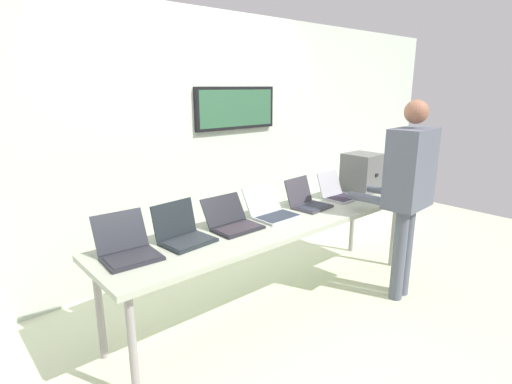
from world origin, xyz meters
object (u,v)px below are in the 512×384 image
Objects in this scene: laptop_station_1 at (183,233)px; laptop_station_5 at (337,192)px; workbench at (278,225)px; laptop_station_0 at (127,248)px; equipment_box at (362,172)px; person at (408,183)px; laptop_station_2 at (232,221)px; laptop_station_4 at (307,201)px; laptop_station_3 at (271,210)px.

laptop_station_1 reaches higher than laptop_station_5.
laptop_station_5 is (1.70, -0.01, -0.00)m from laptop_station_1.
workbench is 7.60× the size of laptop_station_0.
laptop_station_1 is at bearing 179.92° from equipment_box.
workbench is at bearing 144.76° from person.
laptop_station_2 is 1.28m from laptop_station_5.
laptop_station_4 reaches higher than workbench.
laptop_station_4 is at bearing 122.23° from person.
laptop_station_0 is at bearing 161.13° from person.
equipment_box is at bearing 0.74° from laptop_station_4.
laptop_station_3 reaches higher than workbench.
equipment_box is 0.85m from laptop_station_4.
laptop_station_2 is at bearing -1.04° from laptop_station_0.
workbench is 0.88m from laptop_station_5.
laptop_station_5 is at bearing -0.49° from laptop_station_0.
laptop_station_4 reaches higher than laptop_station_5.
laptop_station_2 is at bearing 179.87° from laptop_station_5.
person is at bearing -28.84° from laptop_station_2.
laptop_station_4 is 1.07× the size of laptop_station_5.
laptop_station_3 is 0.86m from laptop_station_5.
laptop_station_3 is at bearing -0.07° from laptop_station_1.
workbench is 8.07× the size of laptop_station_1.
laptop_station_1 is (-2.11, 0.00, -0.13)m from equipment_box.
laptop_station_5 is at bearing 0.09° from laptop_station_4.
laptop_station_4 is at bearing -1.70° from laptop_station_3.
laptop_station_2 is 0.22× the size of person.
laptop_station_0 is at bearing 178.96° from laptop_station_2.
laptop_station_5 is at bearing -0.79° from laptop_station_3.
laptop_station_0 is 0.23× the size of person.
equipment_box is at bearing 1.43° from laptop_station_5.
laptop_station_3 is at bearing 84.11° from workbench.
laptop_station_5 is 0.20× the size of person.
workbench is at bearing -174.67° from laptop_station_5.
laptop_station_1 is at bearing -0.73° from laptop_station_0.
laptop_station_1 reaches higher than laptop_station_4.
laptop_station_0 is at bearing 179.36° from laptop_station_4.
laptop_station_5 is (0.44, 0.00, -0.00)m from laptop_station_4.
laptop_station_1 reaches higher than workbench.
equipment_box is at bearing 0.24° from laptop_station_2.
laptop_station_2 is 1.03× the size of laptop_station_4.
equipment_box is 1.28m from laptop_station_3.
laptop_station_4 is at bearing 10.48° from workbench.
person reaches higher than laptop_station_0.
laptop_station_4 is (-0.84, -0.01, -0.14)m from equipment_box.
laptop_station_2 is at bearing 151.16° from person.
laptop_station_4 is at bearing -0.64° from laptop_station_0.
laptop_station_3 is at bearing 179.21° from laptop_station_5.
laptop_station_0 is at bearing 179.27° from laptop_station_1.
laptop_station_0 reaches higher than laptop_station_5.
laptop_station_1 is 0.22× the size of person.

